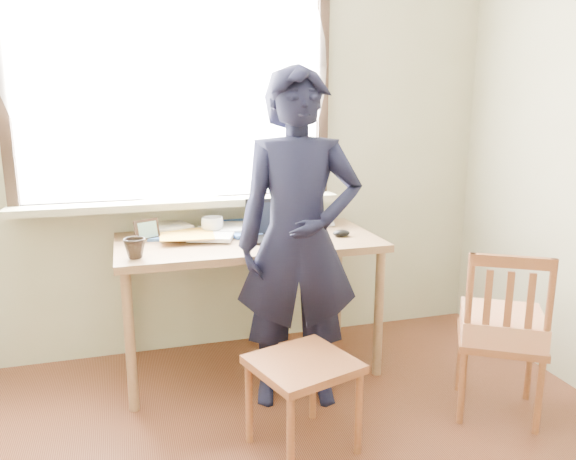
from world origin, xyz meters
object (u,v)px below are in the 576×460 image
object	(u,v)px
mug_white	(212,226)
mug_dark	(135,248)
side_chair	(502,328)
person	(299,241)
work_chair	(303,374)
desk	(248,252)
laptop	(272,230)

from	to	relation	value
mug_white	mug_dark	world-z (taller)	mug_white
mug_white	side_chair	xyz separation A→B (m)	(1.23, -0.98, -0.37)
person	work_chair	bearing A→B (deg)	-92.13
mug_dark	side_chair	distance (m)	1.81
desk	work_chair	xyz separation A→B (m)	(0.05, -0.83, -0.33)
desk	person	world-z (taller)	person
work_chair	laptop	bearing A→B (deg)	84.83
mug_dark	side_chair	world-z (taller)	mug_dark
desk	mug_dark	xyz separation A→B (m)	(-0.61, -0.22, 0.13)
laptop	desk	bearing A→B (deg)	163.04
work_chair	person	size ratio (longest dim) A/B	0.30
desk	mug_white	world-z (taller)	mug_white
mug_white	work_chair	world-z (taller)	mug_white
desk	mug_white	distance (m)	0.27
person	side_chair	bearing A→B (deg)	-12.35
mug_white	person	bearing A→B (deg)	-59.45
mug_dark	work_chair	distance (m)	1.01
person	mug_white	bearing A→B (deg)	133.10
laptop	mug_dark	bearing A→B (deg)	-165.71
desk	side_chair	world-z (taller)	side_chair
laptop	mug_dark	distance (m)	0.76
desk	laptop	world-z (taller)	laptop
laptop	work_chair	bearing A→B (deg)	-95.17
mug_dark	person	xyz separation A→B (m)	(0.77, -0.19, 0.02)
mug_white	person	distance (m)	0.66
laptop	person	distance (m)	0.38
mug_white	person	world-z (taller)	person
side_chair	person	bearing A→B (deg)	155.09
desk	work_chair	bearing A→B (deg)	-86.42
mug_white	mug_dark	distance (m)	0.58
work_chair	person	distance (m)	0.65
mug_white	work_chair	xyz separation A→B (m)	(0.22, -0.99, -0.46)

